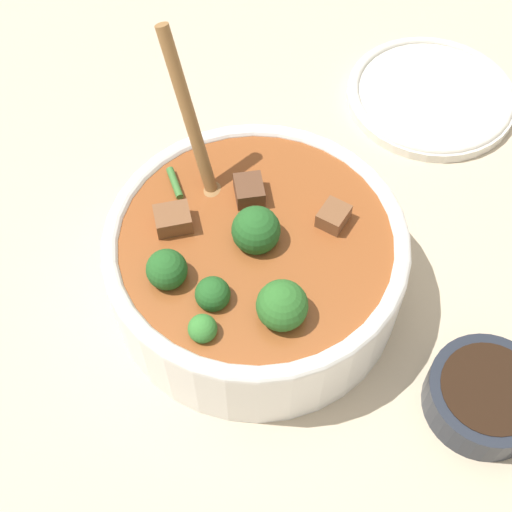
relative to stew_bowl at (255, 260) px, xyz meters
name	(u,v)px	position (x,y,z in m)	size (l,w,h in m)	color
ground_plane	(256,289)	(0.00, 0.00, -0.06)	(4.00, 4.00, 0.00)	#C6B293
stew_bowl	(255,260)	(0.00, 0.00, 0.00)	(0.28, 0.28, 0.24)	white
condiment_bowl	(486,395)	(-0.04, -0.23, -0.03)	(0.11, 0.11, 0.04)	#232833
empty_plate	(431,95)	(0.32, -0.10, -0.05)	(0.20, 0.20, 0.02)	silver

